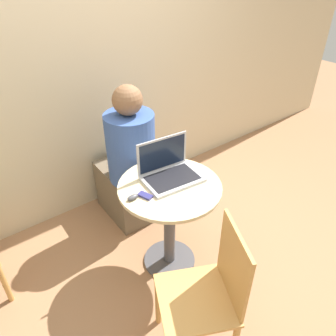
% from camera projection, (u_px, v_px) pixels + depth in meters
% --- Properties ---
extents(ground_plane, '(12.00, 12.00, 0.00)m').
position_uv_depth(ground_plane, '(169.00, 260.00, 2.55)').
color(ground_plane, '#9E704C').
extents(back_wall, '(7.00, 0.05, 2.60)m').
position_uv_depth(back_wall, '(86.00, 61.00, 2.51)').
color(back_wall, beige).
rests_on(back_wall, ground_plane).
extents(round_table, '(0.69, 0.69, 0.73)m').
position_uv_depth(round_table, '(170.00, 210.00, 2.26)').
color(round_table, '#4C4C51').
rests_on(round_table, ground_plane).
extents(laptop, '(0.40, 0.30, 0.26)m').
position_uv_depth(laptop, '(169.00, 171.00, 2.19)').
color(laptop, '#B7B7BC').
rests_on(laptop, round_table).
extents(cell_phone, '(0.07, 0.10, 0.02)m').
position_uv_depth(cell_phone, '(146.00, 196.00, 2.04)').
color(cell_phone, navy).
rests_on(cell_phone, round_table).
extents(computer_mouse, '(0.07, 0.04, 0.03)m').
position_uv_depth(computer_mouse, '(133.00, 197.00, 2.01)').
color(computer_mouse, '#4C4C51').
rests_on(computer_mouse, round_table).
extents(chair_empty, '(0.54, 0.54, 0.90)m').
position_uv_depth(chair_empty, '(208.00, 294.00, 1.77)').
color(chair_empty, tan).
rests_on(chair_empty, ground_plane).
extents(person_seated, '(0.38, 0.59, 1.24)m').
position_uv_depth(person_seated, '(129.00, 168.00, 2.70)').
color(person_seated, brown).
rests_on(person_seated, ground_plane).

